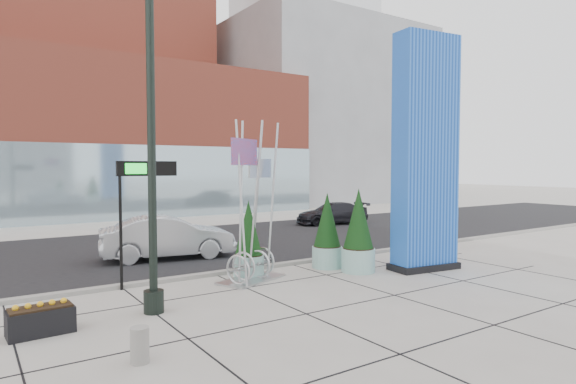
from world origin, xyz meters
TOP-DOWN VIEW (x-y plane):
  - ground at (0.00, 0.00)m, footprint 160.00×160.00m
  - street_asphalt at (0.00, 10.00)m, footprint 80.00×12.00m
  - curb_edge at (0.00, 4.00)m, footprint 80.00×0.30m
  - tower_podium at (1.00, 27.00)m, footprint 34.00×10.00m
  - tower_glass_front at (1.00, 22.20)m, footprint 34.00×0.60m
  - building_grey_parking at (26.00, 32.00)m, footprint 20.00×18.00m
  - building_pale_office at (36.00, 48.00)m, footprint 16.00×16.00m
  - blue_pylon at (7.35, 0.83)m, footprint 2.52×1.37m
  - lamp_post at (-2.00, 1.15)m, footprint 0.58×0.48m
  - public_art_sculpture at (1.62, 2.73)m, footprint 2.44×1.83m
  - concrete_bollard at (-3.19, -1.65)m, footprint 0.33×0.33m
  - overhead_street_sign at (-1.43, 3.80)m, footprint 1.74×0.20m
  - round_planter_east at (4.77, 2.94)m, footprint 1.05×1.05m
  - round_planter_mid at (5.20, 1.80)m, footprint 1.13×1.13m
  - round_planter_west at (1.80, 3.25)m, footprint 0.98×0.98m
  - box_planter_north at (-4.47, 1.00)m, footprint 1.32×0.71m
  - car_silver_mid at (0.69, 7.58)m, footprint 5.24×2.67m
  - car_dark_east at (12.98, 12.76)m, footprint 4.82×2.75m

SIDE VIEW (x-z plane):
  - ground at x=0.00m, z-range 0.00..0.00m
  - street_asphalt at x=0.00m, z-range 0.00..0.02m
  - curb_edge at x=0.00m, z-range 0.00..0.12m
  - box_planter_north at x=-4.47m, z-range -0.03..0.68m
  - concrete_bollard at x=-3.19m, z-range 0.00..0.65m
  - car_dark_east at x=12.98m, z-range 0.00..1.32m
  - car_silver_mid at x=0.69m, z-range 0.00..1.65m
  - round_planter_west at x=1.80m, z-range -0.07..2.40m
  - round_planter_east at x=4.77m, z-range -0.07..2.56m
  - public_art_sculpture at x=1.62m, z-range -1.18..3.79m
  - round_planter_mid at x=5.20m, z-range -0.08..2.74m
  - tower_glass_front at x=1.00m, z-range 0.00..5.00m
  - overhead_street_sign at x=-1.43m, z-range 1.33..5.03m
  - lamp_post at x=-2.00m, z-range -0.80..7.98m
  - blue_pylon at x=7.35m, z-range -0.13..7.86m
  - tower_podium at x=1.00m, z-range 0.00..11.00m
  - building_grey_parking at x=26.00m, z-range 0.00..18.00m
  - building_pale_office at x=36.00m, z-range 0.00..55.00m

